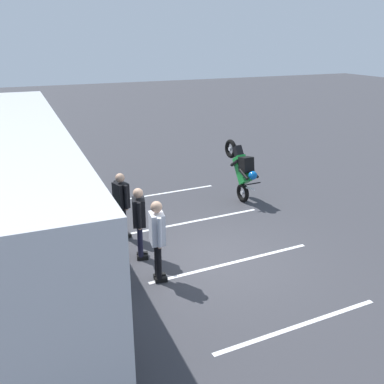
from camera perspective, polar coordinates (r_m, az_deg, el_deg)
ground_plane at (r=10.17m, az=2.58°, el=-8.83°), size 80.00×80.00×0.00m
tour_bus at (r=9.73m, az=-23.29°, el=-1.23°), size 10.85×2.75×3.25m
spectator_far_left at (r=8.88m, az=-4.59°, el=-5.59°), size 0.58×0.35×1.79m
spectator_left at (r=9.83m, az=-6.98°, el=-3.36°), size 0.57×0.38×1.73m
spectator_centre at (r=10.91m, az=-9.29°, el=-1.08°), size 0.57×0.39×1.73m
parked_motorcycle_silver at (r=11.30m, az=-12.96°, el=-3.58°), size 2.05×0.58×0.99m
stunt_motorcycle at (r=13.37m, az=6.55°, el=3.15°), size 1.84×0.58×1.93m
bay_line_a at (r=8.32m, az=13.98°, el=-16.70°), size 0.22×3.52×0.01m
bay_line_b at (r=10.06m, az=5.38°, el=-9.24°), size 0.24×4.07×0.01m
bay_line_c at (r=12.05m, az=-0.31°, el=-3.98°), size 0.25×4.28×0.01m
bay_line_d at (r=14.21m, az=-4.28°, el=-0.24°), size 0.23×3.84×0.01m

